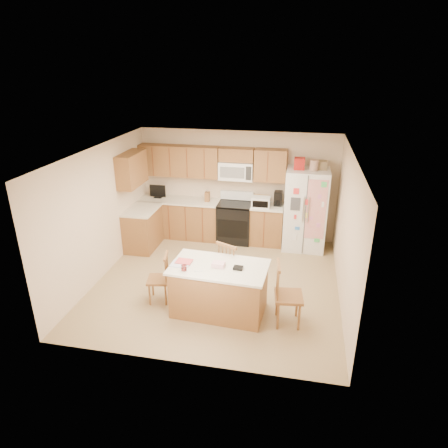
% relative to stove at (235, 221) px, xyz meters
% --- Properties ---
extents(ground, '(4.50, 4.50, 0.00)m').
position_rel_stove_xyz_m(ground, '(0.00, -1.94, -0.47)').
color(ground, '#8B7651').
rests_on(ground, ground).
extents(room_shell, '(4.60, 4.60, 2.52)m').
position_rel_stove_xyz_m(room_shell, '(0.00, -1.94, 0.97)').
color(room_shell, beige).
rests_on(room_shell, ground).
extents(cabinetry, '(3.36, 1.56, 2.15)m').
position_rel_stove_xyz_m(cabinetry, '(-0.98, -0.15, 0.44)').
color(cabinetry, olive).
rests_on(cabinetry, ground).
extents(stove, '(0.76, 0.65, 1.13)m').
position_rel_stove_xyz_m(stove, '(0.00, 0.00, 0.00)').
color(stove, black).
rests_on(stove, ground).
extents(refrigerator, '(0.90, 0.79, 2.04)m').
position_rel_stove_xyz_m(refrigerator, '(1.57, -0.06, 0.45)').
color(refrigerator, white).
rests_on(refrigerator, ground).
extents(island, '(1.62, 1.01, 0.95)m').
position_rel_stove_xyz_m(island, '(0.23, -2.86, -0.04)').
color(island, olive).
rests_on(island, ground).
extents(windsor_chair_left, '(0.43, 0.45, 0.90)m').
position_rel_stove_xyz_m(windsor_chair_left, '(-0.85, -2.74, -0.05)').
color(windsor_chair_left, olive).
rests_on(windsor_chair_left, ground).
extents(windsor_chair_back, '(0.57, 0.56, 1.02)m').
position_rel_stove_xyz_m(windsor_chair_back, '(0.32, -2.24, 0.01)').
color(windsor_chair_back, olive).
rests_on(windsor_chair_back, ground).
extents(windsor_chair_right, '(0.48, 0.50, 1.06)m').
position_rel_stove_xyz_m(windsor_chair_right, '(1.35, -2.96, 0.03)').
color(windsor_chair_right, olive).
rests_on(windsor_chair_right, ground).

